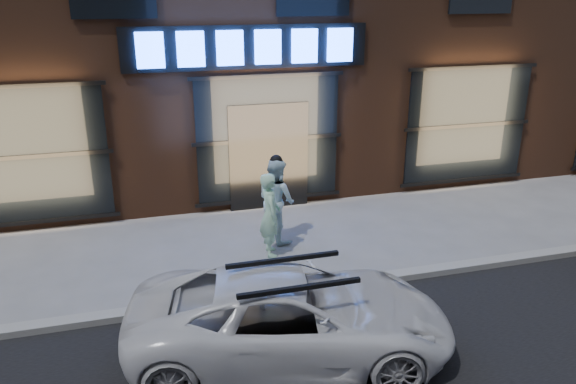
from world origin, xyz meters
The scene contains 5 objects.
ground centered at (0.00, 0.00, 0.00)m, with size 90.00×90.00×0.00m, color slate.
curb centered at (0.00, 0.00, 0.06)m, with size 60.00×0.25×0.12m, color gray.
man_bowtie centered at (-0.55, 1.56, 0.80)m, with size 0.59×0.38×1.61m, color #A3D6B6.
man_cap centered at (-0.28, 2.16, 0.84)m, with size 0.82×0.64×1.69m, color white.
white_suv centered at (-1.03, -1.54, 0.60)m, with size 2.01×4.35×1.21m, color silver.
Camera 1 is at (-2.82, -7.81, 4.78)m, focal length 35.00 mm.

